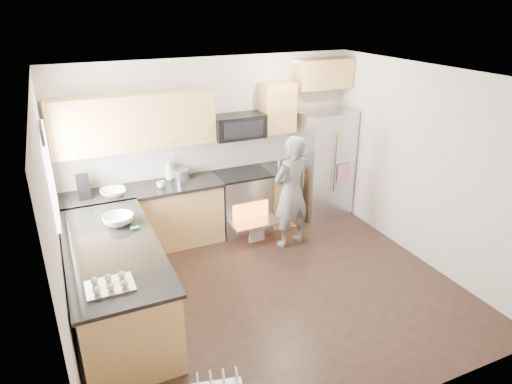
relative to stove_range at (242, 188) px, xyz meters
name	(u,v)px	position (x,y,z in m)	size (l,w,h in m)	color
ground	(269,291)	(-0.35, -1.69, -0.68)	(4.50, 4.50, 0.00)	black
room_shell	(267,163)	(-0.39, -1.68, 1.00)	(4.54, 4.04, 2.62)	beige
back_cabinet_run	(180,179)	(-0.93, 0.05, 0.29)	(4.45, 0.64, 2.50)	#C1834D
peninsula	(117,282)	(-2.10, -1.44, -0.21)	(0.96, 2.36, 1.03)	#C1834D
stove_range	(242,188)	(0.00, 0.00, 0.00)	(0.76, 0.97, 1.79)	#B7B7BC
refrigerator	(322,164)	(1.42, 0.01, 0.19)	(0.91, 0.75, 1.73)	#B7B7BC
person	(291,192)	(0.45, -0.74, 0.15)	(0.60, 0.39, 1.64)	slate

